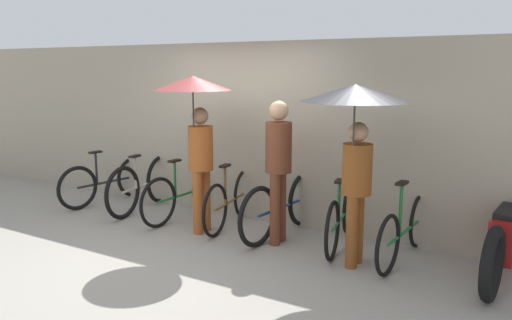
{
  "coord_description": "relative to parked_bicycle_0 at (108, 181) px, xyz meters",
  "views": [
    {
      "loc": [
        3.65,
        -4.31,
        2.15
      ],
      "look_at": [
        0.51,
        1.02,
        1.0
      ],
      "focal_mm": 35.0,
      "sensor_mm": 36.0,
      "label": 1
    }
  ],
  "objects": [
    {
      "name": "parked_bicycle_6",
      "position": [
        4.74,
        -0.04,
        0.0
      ],
      "size": [
        0.44,
        1.71,
        1.02
      ],
      "rotation": [
        0.0,
        0.0,
        1.49
      ],
      "color": "black",
      "rests_on": "ground"
    },
    {
      "name": "parked_bicycle_5",
      "position": [
        3.95,
        0.05,
        0.01
      ],
      "size": [
        0.48,
        1.69,
        1.07
      ],
      "rotation": [
        0.0,
        0.0,
        1.75
      ],
      "color": "black",
      "rests_on": "ground"
    },
    {
      "name": "parked_bicycle_3",
      "position": [
        2.37,
        0.0,
        0.01
      ],
      "size": [
        0.45,
        1.65,
        0.99
      ],
      "rotation": [
        0.0,
        0.0,
        1.73
      ],
      "color": "black",
      "rests_on": "ground"
    },
    {
      "name": "back_wall",
      "position": [
        2.37,
        0.46,
        0.89
      ],
      "size": [
        13.76,
        0.12,
        2.5
      ],
      "color": "gray",
      "rests_on": "ground"
    },
    {
      "name": "parked_bicycle_4",
      "position": [
        3.16,
        0.02,
        0.03
      ],
      "size": [
        0.44,
        1.81,
        1.03
      ],
      "rotation": [
        0.0,
        0.0,
        1.46
      ],
      "color": "black",
      "rests_on": "ground"
    },
    {
      "name": "pedestrian_center",
      "position": [
        3.25,
        -0.27,
        0.68
      ],
      "size": [
        0.32,
        0.32,
        1.76
      ],
      "rotation": [
        0.0,
        0.0,
        3.21
      ],
      "color": "brown",
      "rests_on": "ground"
    },
    {
      "name": "ground_plane",
      "position": [
        2.37,
        -1.21,
        -0.36
      ],
      "size": [
        30.0,
        30.0,
        0.0
      ],
      "primitive_type": "plane",
      "color": "gray"
    },
    {
      "name": "parked_bicycle_0",
      "position": [
        0.0,
        0.0,
        0.0
      ],
      "size": [
        0.46,
        1.73,
        0.97
      ],
      "rotation": [
        0.0,
        0.0,
        1.42
      ],
      "color": "black",
      "rests_on": "ground"
    },
    {
      "name": "pedestrian_leading",
      "position": [
        2.19,
        -0.5,
        1.25
      ],
      "size": [
        0.98,
        0.98,
        2.05
      ],
      "rotation": [
        0.0,
        0.0,
        3.17
      ],
      "color": "#9E4C1E",
      "rests_on": "ground"
    },
    {
      "name": "parked_bicycle_2",
      "position": [
        1.58,
        -0.02,
        0.01
      ],
      "size": [
        0.44,
        1.76,
        1.04
      ],
      "rotation": [
        0.0,
        0.0,
        1.54
      ],
      "color": "black",
      "rests_on": "ground"
    },
    {
      "name": "parked_bicycle_1",
      "position": [
        0.79,
        -0.02,
        0.04
      ],
      "size": [
        0.44,
        1.74,
        1.06
      ],
      "rotation": [
        0.0,
        0.0,
        1.7
      ],
      "color": "black",
      "rests_on": "ground"
    },
    {
      "name": "motorcycle",
      "position": [
        5.76,
        0.06,
        0.05
      ],
      "size": [
        0.58,
        2.17,
        0.93
      ],
      "rotation": [
        0.0,
        0.0,
        1.48
      ],
      "color": "black",
      "rests_on": "ground"
    },
    {
      "name": "pedestrian_trailing",
      "position": [
        4.3,
        -0.57,
        1.26
      ],
      "size": [
        1.12,
        1.12,
        1.99
      ],
      "rotation": [
        0.0,
        0.0,
        3.12
      ],
      "color": "brown",
      "rests_on": "ground"
    }
  ]
}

